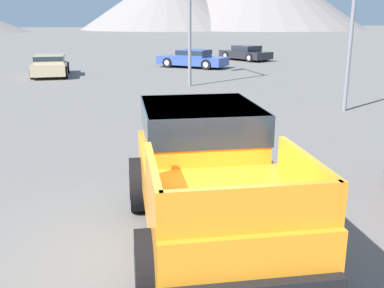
{
  "coord_description": "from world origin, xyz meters",
  "views": [
    {
      "loc": [
        -1.55,
        -5.47,
        3.23
      ],
      "look_at": [
        0.3,
        1.28,
        1.26
      ],
      "focal_mm": 42.0,
      "sensor_mm": 36.0,
      "label": 1
    }
  ],
  "objects_px": {
    "orange_pickup_truck": "(207,168)",
    "parked_car_tan": "(50,65)",
    "parked_car_blue": "(193,58)",
    "parked_car_dark": "(246,53)"
  },
  "relations": [
    {
      "from": "orange_pickup_truck",
      "to": "parked_car_blue",
      "type": "height_order",
      "value": "orange_pickup_truck"
    },
    {
      "from": "parked_car_tan",
      "to": "parked_car_dark",
      "type": "xyz_separation_m",
      "value": [
        14.38,
        6.11,
        -0.02
      ]
    },
    {
      "from": "parked_car_tan",
      "to": "parked_car_blue",
      "type": "xyz_separation_m",
      "value": [
        9.01,
        2.16,
        -0.0
      ]
    },
    {
      "from": "parked_car_dark",
      "to": "parked_car_blue",
      "type": "bearing_deg",
      "value": -166.79
    },
    {
      "from": "orange_pickup_truck",
      "to": "parked_car_tan",
      "type": "height_order",
      "value": "orange_pickup_truck"
    },
    {
      "from": "parked_car_tan",
      "to": "parked_car_blue",
      "type": "bearing_deg",
      "value": 16.09
    },
    {
      "from": "parked_car_tan",
      "to": "parked_car_blue",
      "type": "distance_m",
      "value": 9.27
    },
    {
      "from": "parked_car_blue",
      "to": "parked_car_tan",
      "type": "bearing_deg",
      "value": 145.85
    },
    {
      "from": "orange_pickup_truck",
      "to": "parked_car_tan",
      "type": "xyz_separation_m",
      "value": [
        -2.84,
        20.96,
        -0.47
      ]
    },
    {
      "from": "orange_pickup_truck",
      "to": "parked_car_dark",
      "type": "height_order",
      "value": "orange_pickup_truck"
    }
  ]
}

